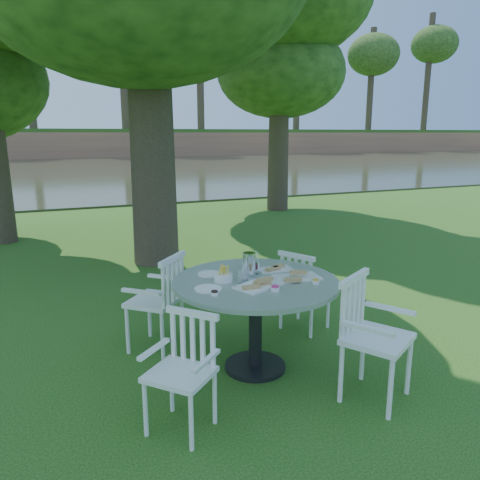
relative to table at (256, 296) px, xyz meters
name	(u,v)px	position (x,y,z in m)	size (l,w,h in m)	color
ground	(246,311)	(0.50, 1.32, -0.70)	(140.00, 140.00, 0.00)	#18420D
table	(256,296)	(0.00, 0.00, 0.00)	(1.47, 1.47, 0.85)	black
chair_ne	(301,285)	(0.81, 0.58, -0.18)	(0.58, 0.59, 0.89)	white
chair_nw	(163,295)	(-0.67, 0.72, -0.13)	(0.67, 0.67, 0.97)	white
chair_sw	(186,361)	(-0.82, -0.56, -0.20)	(0.59, 0.59, 0.85)	white
chair_se	(366,327)	(0.64, -0.74, -0.11)	(0.68, 0.67, 1.01)	white
tableware	(252,273)	(0.00, 0.07, 0.20)	(1.16, 0.80, 0.22)	white
river	(82,172)	(0.50, 24.32, -0.70)	(100.00, 28.00, 0.12)	#2E311D
far_bank	(61,74)	(0.77, 42.44, 6.55)	(100.00, 18.00, 15.20)	#955F45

